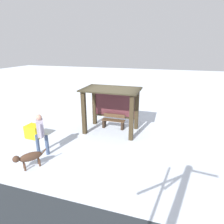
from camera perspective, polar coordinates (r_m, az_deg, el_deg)
ground_plane at (r=10.07m, az=-0.25°, el=-5.65°), size 60.00×60.00×0.00m
bus_shelter at (r=9.71m, az=0.08°, el=3.15°), size 2.80×1.80×2.24m
bench_left_inside at (r=10.29m, az=0.43°, el=-2.97°), size 1.24×0.38×0.75m
person_walking at (r=8.10m, az=-20.52°, el=-5.42°), size 0.60×0.56×1.72m
dog at (r=7.63m, az=-23.57°, el=-12.30°), size 0.81×0.94×0.62m
grit_bin at (r=10.00m, az=-22.28°, el=-5.38°), size 0.73×0.60×0.62m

